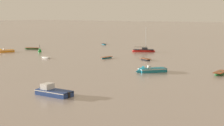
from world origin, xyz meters
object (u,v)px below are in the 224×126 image
object	(u,v)px
rowboat_moored_2	(104,44)
rowboat_moored_6	(145,60)
rowboat_moored_4	(220,73)
rowboat_moored_5	(107,58)
motorboat_moored_0	(148,71)
rowboat_moored_3	(32,49)
sailboat_moored_1	(144,51)
channel_buoy	(40,51)
motorboat_moored_4	(49,92)
motorboat_moored_3	(4,51)
rowboat_moored_1	(46,58)

from	to	relation	value
rowboat_moored_2	rowboat_moored_6	distance (m)	42.12
rowboat_moored_4	rowboat_moored_5	bearing A→B (deg)	-103.42
motorboat_moored_0	rowboat_moored_3	distance (m)	52.18
sailboat_moored_1	rowboat_moored_5	distance (m)	17.73
sailboat_moored_1	channel_buoy	distance (m)	29.12
channel_buoy	motorboat_moored_4	bearing A→B (deg)	-42.67
rowboat_moored_2	rowboat_moored_4	bearing A→B (deg)	178.41
motorboat_moored_4	rowboat_moored_6	distance (m)	38.59
motorboat_moored_3	rowboat_moored_3	xyz separation A→B (m)	(0.32, 10.18, -0.04)
motorboat_moored_4	rowboat_moored_4	bearing A→B (deg)	-117.30
motorboat_moored_4	channel_buoy	world-z (taller)	channel_buoy
motorboat_moored_3	rowboat_moored_5	world-z (taller)	motorboat_moored_3
motorboat_moored_0	rowboat_moored_3	bearing A→B (deg)	-69.58
motorboat_moored_3	motorboat_moored_4	size ratio (longest dim) A/B	0.86
rowboat_moored_5	channel_buoy	xyz separation A→B (m)	(-23.22, 0.36, 0.31)
rowboat_moored_5	rowboat_moored_6	size ratio (longest dim) A/B	0.94
motorboat_moored_3	rowboat_moored_2	bearing A→B (deg)	-177.12
motorboat_moored_3	motorboat_moored_4	bearing A→B (deg)	74.75
rowboat_moored_4	sailboat_moored_1	xyz separation A→B (m)	(-29.64, 24.64, 0.12)
motorboat_moored_4	rowboat_moored_5	size ratio (longest dim) A/B	1.69
motorboat_moored_0	motorboat_moored_3	size ratio (longest dim) A/B	1.11
motorboat_moored_3	channel_buoy	world-z (taller)	channel_buoy
rowboat_moored_6	rowboat_moored_4	bearing A→B (deg)	-177.07
motorboat_moored_3	rowboat_moored_2	xyz separation A→B (m)	(9.10, 35.31, -0.10)
motorboat_moored_3	channel_buoy	xyz separation A→B (m)	(8.33, 5.74, 0.23)
rowboat_moored_2	rowboat_moored_6	size ratio (longest dim) A/B	0.83
rowboat_moored_1	rowboat_moored_4	world-z (taller)	rowboat_moored_4
rowboat_moored_3	rowboat_moored_5	distance (m)	31.61
rowboat_moored_2	sailboat_moored_1	bearing A→B (deg)	-174.76
motorboat_moored_0	motorboat_moored_4	xyz separation A→B (m)	(-2.18, -23.47, 0.07)
rowboat_moored_6	channel_buoy	distance (m)	32.64
motorboat_moored_3	rowboat_moored_6	bearing A→B (deg)	118.00
rowboat_moored_4	rowboat_moored_5	size ratio (longest dim) A/B	1.31
motorboat_moored_0	rowboat_moored_5	distance (m)	21.82
motorboat_moored_0	rowboat_moored_5	size ratio (longest dim) A/B	1.62
motorboat_moored_0	rowboat_moored_5	bearing A→B (deg)	-84.60
motorboat_moored_3	channel_buoy	size ratio (longest dim) A/B	2.26
rowboat_moored_2	sailboat_moored_1	distance (m)	25.69
motorboat_moored_0	rowboat_moored_2	xyz separation A→B (m)	(-40.53, 42.16, -0.14)
rowboat_moored_4	sailboat_moored_1	bearing A→B (deg)	-130.11
rowboat_moored_3	rowboat_moored_4	bearing A→B (deg)	141.02
sailboat_moored_1	rowboat_moored_4	bearing A→B (deg)	-69.93
rowboat_moored_6	motorboat_moored_4	bearing A→B (deg)	127.02
rowboat_moored_4	rowboat_moored_5	distance (m)	30.58
rowboat_moored_1	rowboat_moored_2	world-z (taller)	rowboat_moored_2
motorboat_moored_0	sailboat_moored_1	world-z (taller)	sailboat_moored_1
rowboat_moored_1	rowboat_moored_4	distance (m)	42.00
motorboat_moored_0	sailboat_moored_1	bearing A→B (deg)	-109.64
rowboat_moored_6	motorboat_moored_0	bearing A→B (deg)	148.19
rowboat_moored_4	motorboat_moored_4	distance (m)	31.97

